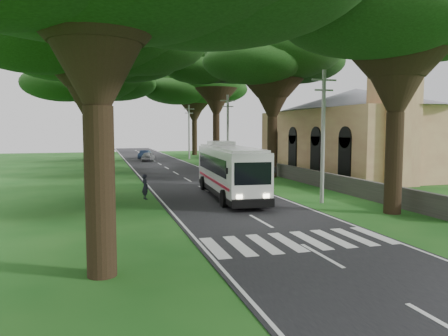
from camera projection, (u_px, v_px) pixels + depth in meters
ground at (277, 231)px, 19.32m from camera, size 140.00×140.00×0.00m
road at (178, 174)px, 43.24m from camera, size 8.00×120.00×0.04m
crosswalk at (297, 242)px, 17.41m from camera, size 8.00×3.00×0.01m
property_wall at (266, 167)px, 44.72m from camera, size 0.35×50.00×1.20m
church at (356, 125)px, 44.44m from camera, size 14.00×24.00×11.60m
pole_near at (323, 134)px, 26.21m from camera, size 1.60×0.24×8.00m
pole_mid at (228, 132)px, 45.34m from camera, size 1.60×0.24×8.00m
pole_far at (189, 131)px, 64.48m from camera, size 1.60×0.24×8.00m
tree_l_mida at (87, 30)px, 27.62m from camera, size 13.36×13.36×13.71m
tree_l_midb at (96, 52)px, 44.83m from camera, size 14.96×14.96×15.67m
tree_l_far at (89, 78)px, 61.84m from camera, size 16.19×16.19×15.16m
tree_r_near at (399, 7)px, 22.35m from camera, size 12.88×12.88×13.63m
tree_r_mida at (273, 55)px, 39.67m from camera, size 12.50×12.50×14.01m
tree_r_midb at (216, 64)px, 56.59m from camera, size 12.70×12.70×15.85m
tree_r_far at (194, 85)px, 74.18m from camera, size 16.37×16.37×15.49m
coach_bus at (229, 170)px, 28.86m from camera, size 3.26×11.45×3.33m
distant_car_a at (148, 156)px, 60.82m from camera, size 2.48×3.97×1.26m
distant_car_b at (144, 154)px, 65.73m from camera, size 2.36×3.92×1.22m
pedestrian at (145, 187)px, 27.91m from camera, size 0.54×0.68×1.61m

